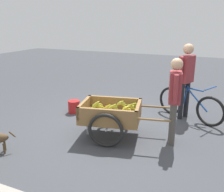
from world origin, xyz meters
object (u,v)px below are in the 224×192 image
Objects in this scene: vendor_person at (175,94)px; bicycle at (189,105)px; cyclist_person at (186,74)px; fruit_cart at (111,115)px; plastic_bucket at (74,107)px.

bicycle is at bearing -96.66° from vendor_person.
bicycle is 0.69m from cyclist_person.
cyclist_person is at bearing -125.77° from fruit_cart.
bicycle is (-0.15, -1.26, -0.58)m from vendor_person.
fruit_cart is 1.16× the size of bicycle.
plastic_bucket is at bearing -31.59° from fruit_cart.
fruit_cart is 1.13× the size of vendor_person.
plastic_bucket is at bearing -13.47° from vendor_person.
vendor_person is 2.67m from plastic_bucket.
bicycle is 2.72m from plastic_bucket.
vendor_person reaches higher than plastic_bucket.
plastic_bucket is at bearing 16.36° from cyclist_person.
cyclist_person is (0.14, -0.06, 0.67)m from bicycle.
fruit_cart is at bearing 49.88° from bicycle.
fruit_cart is 1.04× the size of cyclist_person.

